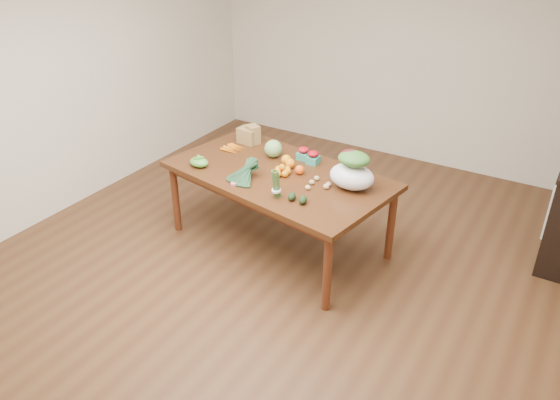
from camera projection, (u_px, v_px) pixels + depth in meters
The scene contains 24 objects.
floor at pixel (271, 274), 4.80m from camera, with size 6.00×6.00×0.00m, color #50331B.
room_walls at pixel (270, 131), 4.15m from camera, with size 5.02×6.02×2.70m.
dining_table at pixel (279, 209), 5.06m from camera, with size 1.99×1.11×0.75m, color #42240F.
dish_towel at pixel (549, 210), 4.70m from camera, with size 0.02×0.28×0.45m, color white.
paper_bag at pixel (248, 134), 5.43m from camera, with size 0.26×0.22×0.19m, color #A18348, non-canonical shape.
cabbage at pixel (273, 149), 5.14m from camera, with size 0.17×0.17×0.17m, color #8AB96B.
strawberry_basket_a at pixel (303, 154), 5.11m from camera, with size 0.10×0.10×0.10m, color red, non-canonical shape.
strawberry_basket_b at pixel (313, 158), 5.03m from camera, with size 0.11×0.11×0.10m, color #AC0B20, non-canonical shape.
orange_a at pixel (286, 160), 5.01m from camera, with size 0.09×0.09×0.09m, color orange.
orange_b at pixel (290, 164), 4.94m from camera, with size 0.09×0.09×0.09m, color orange.
orange_c at pixel (300, 170), 4.83m from camera, with size 0.08×0.08×0.08m, color #FF5C0F.
mandarin_cluster at pixel (282, 169), 4.83m from camera, with size 0.18×0.18×0.10m, color orange, non-canonical shape.
carrots at pixel (234, 149), 5.31m from camera, with size 0.22×0.19×0.03m, color orange, non-canonical shape.
snap_pea_bag at pixel (199, 162), 4.97m from camera, with size 0.18×0.14×0.08m, color #509632.
kale_bunch at pixel (241, 173), 4.69m from camera, with size 0.32×0.40×0.16m, color #16321C, non-canonical shape.
asparagus_bundle at pixel (276, 184), 4.41m from camera, with size 0.08×0.08×0.25m, color #427B38, non-canonical shape.
potato_a at pixel (312, 182), 4.67m from camera, with size 0.05×0.04×0.04m, color tan.
potato_b at pixel (308, 187), 4.58m from camera, with size 0.05×0.04×0.04m, color tan.
potato_c at pixel (329, 184), 4.63m from camera, with size 0.05×0.04×0.04m, color tan.
potato_d at pixel (317, 178), 4.73m from camera, with size 0.05×0.04×0.04m, color tan.
potato_e at pixel (326, 186), 4.59m from camera, with size 0.05×0.05×0.05m, color tan.
avocado_a at pixel (292, 196), 4.42m from camera, with size 0.06×0.09×0.06m, color black.
avocado_b at pixel (303, 200), 4.37m from camera, with size 0.07×0.10×0.07m, color black.
salad_bag at pixel (352, 172), 4.55m from camera, with size 0.39×0.29×0.30m, color white, non-canonical shape.
Camera 1 is at (2.08, -3.28, 2.90)m, focal length 35.00 mm.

